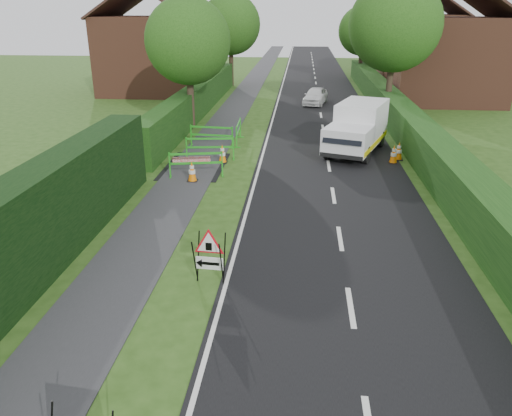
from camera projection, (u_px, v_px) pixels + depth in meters
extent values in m
plane|color=#294915|center=(231.00, 329.00, 10.15)|extent=(120.00, 120.00, 0.00)
cube|color=black|center=(316.00, 85.00, 42.28)|extent=(6.00, 90.00, 0.02)
cube|color=#2D2D30|center=(252.00, 84.00, 42.74)|extent=(2.00, 90.00, 0.02)
cube|color=#14380F|center=(199.00, 113.00, 30.89)|extent=(1.00, 24.00, 1.80)
cube|color=#14380F|center=(407.00, 141.00, 24.40)|extent=(1.20, 50.00, 1.50)
cube|color=brown|center=(153.00, 55.00, 37.68)|extent=(7.00, 7.00, 5.50)
cube|color=#331E19|center=(126.00, 0.00, 36.39)|extent=(4.00, 7.40, 2.58)
cube|color=#331E19|center=(173.00, 0.00, 36.09)|extent=(4.00, 7.40, 2.58)
cube|color=brown|center=(445.00, 60.00, 34.08)|extent=(7.00, 7.00, 5.50)
cube|color=brown|center=(417.00, 46.00, 46.94)|extent=(7.00, 7.00, 5.50)
cube|color=#331E19|center=(403.00, 2.00, 45.65)|extent=(4.00, 7.40, 2.58)
cube|color=#331E19|center=(442.00, 2.00, 45.35)|extent=(4.00, 7.40, 2.58)
cylinder|color=#2D2116|center=(191.00, 104.00, 26.68)|extent=(0.36, 0.36, 2.62)
sphere|color=#1E4613|center=(188.00, 41.00, 25.49)|extent=(4.40, 4.40, 4.40)
cylinder|color=#2D2116|center=(389.00, 91.00, 29.39)|extent=(0.36, 0.36, 2.97)
sphere|color=#1E4613|center=(395.00, 25.00, 28.01)|extent=(5.20, 5.20, 5.20)
cylinder|color=#2D2116|center=(231.00, 68.00, 41.43)|extent=(0.36, 0.36, 2.80)
sphere|color=#1E4613|center=(231.00, 24.00, 40.14)|extent=(4.80, 4.80, 4.80)
cylinder|color=#2D2116|center=(360.00, 66.00, 44.27)|extent=(0.36, 0.36, 2.45)
sphere|color=#1E4613|center=(363.00, 31.00, 43.15)|extent=(4.20, 4.20, 4.20)
cylinder|color=black|center=(195.00, 262.00, 11.56)|extent=(0.06, 0.36, 1.18)
cylinder|color=black|center=(198.00, 256.00, 11.83)|extent=(0.06, 0.36, 1.18)
cylinder|color=black|center=(221.00, 264.00, 11.46)|extent=(0.06, 0.36, 1.18)
cylinder|color=black|center=(224.00, 258.00, 11.73)|extent=(0.06, 0.36, 1.18)
cube|color=white|center=(210.00, 263.00, 11.65)|extent=(0.65, 0.07, 0.32)
cube|color=black|center=(209.00, 264.00, 11.64)|extent=(0.46, 0.05, 0.07)
cone|color=black|center=(199.00, 263.00, 11.68)|extent=(0.16, 0.20, 0.19)
cube|color=black|center=(209.00, 247.00, 11.47)|extent=(0.15, 0.02, 0.19)
cube|color=silver|center=(361.00, 121.00, 22.70)|extent=(2.72, 3.40, 1.77)
cube|color=silver|center=(348.00, 140.00, 20.94)|extent=(2.37, 2.41, 1.08)
cube|color=black|center=(343.00, 138.00, 20.07)|extent=(1.59, 0.74, 0.50)
cube|color=yellow|center=(335.00, 139.00, 22.60)|extent=(1.53, 4.28, 0.22)
cube|color=yellow|center=(376.00, 143.00, 21.88)|extent=(1.53, 4.28, 0.22)
cube|color=black|center=(341.00, 156.00, 20.36)|extent=(1.73, 0.70, 0.18)
cylinder|color=black|center=(328.00, 151.00, 21.43)|extent=(0.45, 0.76, 0.73)
cylinder|color=black|center=(366.00, 155.00, 20.79)|extent=(0.45, 0.76, 0.73)
cylinder|color=black|center=(346.00, 136.00, 23.92)|extent=(0.45, 0.76, 0.73)
cylinder|color=black|center=(381.00, 139.00, 23.28)|extent=(0.45, 0.76, 0.73)
cube|color=black|center=(393.00, 163.00, 20.98)|extent=(0.38, 0.38, 0.04)
cone|color=orange|center=(394.00, 154.00, 20.83)|extent=(0.32, 0.32, 0.75)
cylinder|color=white|center=(394.00, 154.00, 20.85)|extent=(0.25, 0.25, 0.14)
cylinder|color=white|center=(394.00, 150.00, 20.78)|extent=(0.17, 0.17, 0.10)
cube|color=black|center=(398.00, 159.00, 21.44)|extent=(0.38, 0.38, 0.04)
cone|color=orange|center=(399.00, 150.00, 21.30)|extent=(0.32, 0.32, 0.75)
cylinder|color=white|center=(399.00, 151.00, 21.31)|extent=(0.25, 0.25, 0.14)
cylinder|color=white|center=(399.00, 147.00, 21.24)|extent=(0.17, 0.17, 0.10)
cube|color=black|center=(375.00, 140.00, 24.49)|extent=(0.38, 0.38, 0.04)
cone|color=orange|center=(375.00, 133.00, 24.34)|extent=(0.32, 0.32, 0.75)
cylinder|color=white|center=(375.00, 133.00, 24.35)|extent=(0.25, 0.25, 0.14)
cylinder|color=white|center=(376.00, 129.00, 24.28)|extent=(0.17, 0.17, 0.10)
cube|color=black|center=(193.00, 181.00, 18.78)|extent=(0.38, 0.38, 0.04)
cone|color=orange|center=(192.00, 171.00, 18.63)|extent=(0.32, 0.32, 0.75)
cylinder|color=white|center=(192.00, 172.00, 18.65)|extent=(0.25, 0.25, 0.14)
cylinder|color=white|center=(192.00, 167.00, 18.58)|extent=(0.17, 0.17, 0.10)
cube|color=black|center=(223.00, 162.00, 21.04)|extent=(0.38, 0.38, 0.04)
cone|color=orange|center=(222.00, 153.00, 20.90)|extent=(0.32, 0.32, 0.75)
cylinder|color=white|center=(222.00, 154.00, 20.91)|extent=(0.25, 0.25, 0.14)
cylinder|color=white|center=(222.00, 150.00, 20.84)|extent=(0.17, 0.17, 0.10)
cube|color=#20981B|center=(170.00, 165.00, 19.02)|extent=(0.06, 0.06, 1.00)
cube|color=#20981B|center=(222.00, 164.00, 19.21)|extent=(0.06, 0.06, 1.00)
cube|color=#20981B|center=(196.00, 154.00, 18.95)|extent=(1.97, 0.43, 0.08)
cube|color=#20981B|center=(196.00, 163.00, 19.09)|extent=(1.97, 0.43, 0.08)
cube|color=#20981B|center=(171.00, 177.00, 19.19)|extent=(0.13, 0.36, 0.04)
cube|color=#20981B|center=(222.00, 175.00, 19.39)|extent=(0.13, 0.36, 0.04)
cube|color=#20981B|center=(187.00, 149.00, 21.25)|extent=(0.06, 0.06, 1.00)
cube|color=#20981B|center=(233.00, 148.00, 21.33)|extent=(0.06, 0.06, 1.00)
cube|color=#20981B|center=(210.00, 139.00, 21.13)|extent=(1.99, 0.32, 0.08)
cube|color=#20981B|center=(210.00, 147.00, 21.27)|extent=(1.99, 0.32, 0.08)
cube|color=#20981B|center=(187.00, 159.00, 21.43)|extent=(0.11, 0.35, 0.04)
cube|color=#20981B|center=(234.00, 159.00, 21.51)|extent=(0.11, 0.35, 0.04)
cube|color=#20981B|center=(191.00, 135.00, 23.47)|extent=(0.05, 0.05, 1.00)
cube|color=#20981B|center=(232.00, 137.00, 23.11)|extent=(0.05, 0.05, 1.00)
cube|color=#20981B|center=(211.00, 127.00, 23.13)|extent=(1.99, 0.25, 0.08)
cube|color=#20981B|center=(212.00, 135.00, 23.27)|extent=(1.99, 0.25, 0.08)
cube|color=#20981B|center=(192.00, 145.00, 23.65)|extent=(0.10, 0.35, 0.04)
cube|color=#20981B|center=(233.00, 147.00, 23.29)|extent=(0.10, 0.35, 0.04)
cube|color=#20981B|center=(237.00, 137.00, 23.11)|extent=(0.05, 0.05, 1.00)
cube|color=#20981B|center=(240.00, 128.00, 24.97)|extent=(0.05, 0.05, 1.00)
cube|color=#20981B|center=(238.00, 124.00, 23.88)|extent=(0.11, 2.00, 0.08)
cube|color=#20981B|center=(239.00, 131.00, 24.02)|extent=(0.11, 2.00, 0.08)
cube|color=#20981B|center=(237.00, 147.00, 23.29)|extent=(0.35, 0.07, 0.04)
cube|color=#20981B|center=(240.00, 137.00, 25.14)|extent=(0.35, 0.07, 0.04)
cube|color=red|center=(192.00, 171.00, 20.01)|extent=(1.48, 0.31, 0.25)
imported|color=white|center=(315.00, 96.00, 33.57)|extent=(1.98, 3.48, 1.12)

